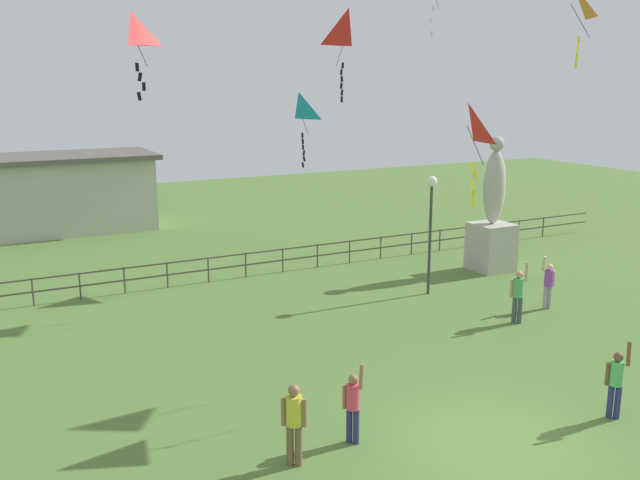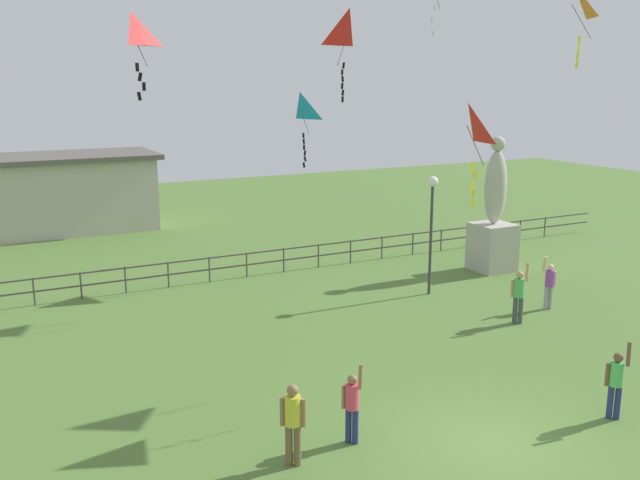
% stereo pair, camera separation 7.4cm
% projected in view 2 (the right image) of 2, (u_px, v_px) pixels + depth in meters
% --- Properties ---
extents(ground_plane, '(80.00, 80.00, 0.00)m').
position_uv_depth(ground_plane, '(492.00, 444.00, 14.39)').
color(ground_plane, '#517533').
extents(statue_monument, '(1.46, 1.46, 5.22)m').
position_uv_depth(statue_monument, '(493.00, 225.00, 27.17)').
color(statue_monument, '#B2AD9E').
rests_on(statue_monument, ground_plane).
extents(lamppost, '(0.36, 0.36, 4.14)m').
position_uv_depth(lamppost, '(432.00, 208.00, 23.81)').
color(lamppost, '#38383D').
rests_on(lamppost, ground_plane).
extents(person_1, '(0.43, 0.33, 1.67)m').
position_uv_depth(person_1, '(293.00, 419.00, 13.41)').
color(person_1, brown).
rests_on(person_1, ground_plane).
extents(person_2, '(0.33, 0.43, 1.76)m').
position_uv_depth(person_2, '(352.00, 403.00, 14.24)').
color(person_2, navy).
rests_on(person_2, ground_plane).
extents(person_3, '(0.38, 0.47, 1.94)m').
position_uv_depth(person_3, '(519.00, 293.00, 21.32)').
color(person_3, '#3F4C47').
rests_on(person_3, ground_plane).
extents(person_4, '(0.45, 0.36, 1.78)m').
position_uv_depth(person_4, '(549.00, 283.00, 22.68)').
color(person_4, '#99999E').
rests_on(person_4, ground_plane).
extents(person_5, '(0.38, 0.42, 1.82)m').
position_uv_depth(person_5, '(616.00, 380.00, 15.27)').
color(person_5, navy).
rests_on(person_5, ground_plane).
extents(kite_0, '(1.18, 0.97, 2.95)m').
position_uv_depth(kite_0, '(349.00, 32.00, 22.76)').
color(kite_0, red).
extents(kite_2, '(0.80, 0.83, 2.38)m').
position_uv_depth(kite_2, '(467.00, 130.00, 16.08)').
color(kite_2, red).
extents(kite_3, '(0.93, 1.07, 2.73)m').
position_uv_depth(kite_3, '(300.00, 111.00, 25.61)').
color(kite_3, '#198CD1').
extents(kite_5, '(0.87, 0.81, 1.95)m').
position_uv_depth(kite_5, '(132.00, 36.00, 16.20)').
color(kite_5, red).
extents(kite_8, '(0.96, 1.00, 2.13)m').
position_uv_depth(kite_8, '(572.00, 7.00, 18.76)').
color(kite_8, orange).
extents(waterfront_railing, '(36.01, 0.06, 0.95)m').
position_uv_depth(waterfront_railing, '(233.00, 263.00, 26.19)').
color(waterfront_railing, '#4C4742').
rests_on(waterfront_railing, ground_plane).
extents(pavilion_building, '(11.37, 4.78, 3.76)m').
position_uv_depth(pavilion_building, '(37.00, 194.00, 33.83)').
color(pavilion_building, '#B7B2A3').
rests_on(pavilion_building, ground_plane).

